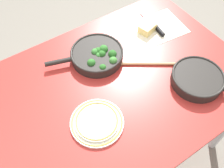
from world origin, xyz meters
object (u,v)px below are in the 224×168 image
object	(u,v)px
wooden_spoon	(171,64)
cheese_block	(147,28)
skillet_eggs	(198,79)
skillet_broccoli	(97,55)
dinner_plate_stack	(97,122)
grater_knife	(155,27)

from	to	relation	value
wooden_spoon	cheese_block	world-z (taller)	cheese_block
skillet_eggs	wooden_spoon	xyz separation A→B (m)	(-0.03, 0.15, -0.02)
skillet_broccoli	skillet_eggs	world-z (taller)	skillet_broccoli
wooden_spoon	dinner_plate_stack	world-z (taller)	dinner_plate_stack
skillet_broccoli	skillet_eggs	xyz separation A→B (m)	(0.31, -0.38, -0.00)
skillet_broccoli	grater_knife	bearing A→B (deg)	-159.90
wooden_spoon	dinner_plate_stack	size ratio (longest dim) A/B	1.53
wooden_spoon	dinner_plate_stack	distance (m)	0.48
skillet_eggs	grater_knife	xyz separation A→B (m)	(0.08, 0.40, -0.02)
wooden_spoon	cheese_block	size ratio (longest dim) A/B	3.36
grater_knife	cheese_block	distance (m)	0.06
skillet_eggs	dinner_plate_stack	bearing A→B (deg)	-124.06
wooden_spoon	grater_knife	size ratio (longest dim) A/B	1.54
skillet_broccoli	grater_knife	distance (m)	0.39
grater_knife	wooden_spoon	bearing A→B (deg)	164.48
skillet_broccoli	cheese_block	xyz separation A→B (m)	(0.33, 0.02, -0.01)
wooden_spoon	grater_knife	xyz separation A→B (m)	(0.11, 0.25, 0.00)
grater_knife	cheese_block	xyz separation A→B (m)	(-0.05, 0.01, 0.01)
skillet_eggs	dinner_plate_stack	size ratio (longest dim) A/B	1.49
cheese_block	skillet_broccoli	bearing A→B (deg)	-176.60
grater_knife	cheese_block	size ratio (longest dim) A/B	2.18
cheese_block	dinner_plate_stack	size ratio (longest dim) A/B	0.46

